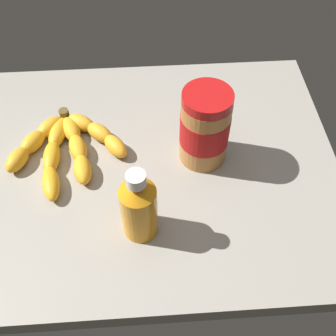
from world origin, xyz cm
name	(u,v)px	position (x,y,z in cm)	size (l,w,h in cm)	color
ground_plane	(144,169)	(0.00, 0.00, -1.89)	(75.36, 58.86, 3.78)	gray
banana_bunch	(66,145)	(-14.97, 4.23, 1.63)	(24.49, 22.25, 3.31)	gold
peanut_butter_jar	(205,128)	(11.58, 1.36, 7.81)	(9.19, 9.19, 15.80)	#B27238
honey_bottle	(139,207)	(-0.85, -14.21, 6.85)	(5.96, 5.96, 15.21)	orange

